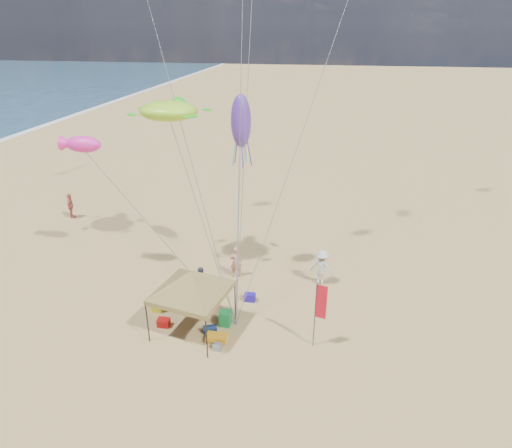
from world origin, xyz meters
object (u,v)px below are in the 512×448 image
object	(u,v)px
chair_green	(225,318)
person_near_a	(236,262)
feather_flag	(320,306)
person_far_a	(71,206)
cooler_blue	(250,297)
cooler_red	(164,323)
beach_cart	(217,337)
chair_yellow	(158,304)
canopy_tent	(190,274)
person_near_c	(321,267)
person_near_b	(202,281)

from	to	relation	value
chair_green	person_near_a	bearing A→B (deg)	95.66
feather_flag	chair_green	bearing A→B (deg)	169.32
person_far_a	cooler_blue	bearing A→B (deg)	-138.84
cooler_red	person_far_a	bearing A→B (deg)	135.46
feather_flag	person_far_a	bearing A→B (deg)	148.57
cooler_red	chair_green	distance (m)	2.81
cooler_red	beach_cart	world-z (taller)	cooler_red
cooler_blue	chair_yellow	xyz separation A→B (m)	(-4.19, -1.53, 0.16)
chair_yellow	beach_cart	distance (m)	3.78
canopy_tent	chair_yellow	xyz separation A→B (m)	(-2.15, 1.15, -2.57)
cooler_blue	person_near_c	bearing A→B (deg)	33.19
chair_green	cooler_blue	bearing A→B (deg)	70.35
cooler_blue	beach_cart	size ratio (longest dim) A/B	0.60
cooler_red	person_near_b	distance (m)	3.04
chair_green	chair_yellow	world-z (taller)	same
canopy_tent	chair_yellow	distance (m)	3.54
person_far_a	chair_yellow	bearing A→B (deg)	-152.96
chair_green	beach_cart	xyz separation A→B (m)	(-0.10, -1.19, -0.15)
canopy_tent	feather_flag	bearing A→B (deg)	-1.96
cooler_blue	chair_green	world-z (taller)	chair_green
person_near_b	person_near_c	size ratio (longest dim) A/B	0.80
person_far_a	canopy_tent	bearing A→B (deg)	-150.72
beach_cart	person_near_c	xyz separation A→B (m)	(4.23, 5.49, 0.76)
person_near_c	person_far_a	world-z (taller)	person_near_c
person_near_b	person_far_a	xyz separation A→B (m)	(-11.80, 7.81, 0.12)
chair_green	cooler_red	bearing A→B (deg)	-167.96
person_near_a	person_near_b	distance (m)	2.42
beach_cart	person_near_b	distance (m)	3.82
beach_cart	feather_flag	bearing A→B (deg)	5.32
person_near_a	person_near_c	world-z (taller)	person_near_c
person_near_a	person_near_b	xyz separation A→B (m)	(-1.30, -2.04, -0.12)
feather_flag	person_near_b	size ratio (longest dim) A/B	2.03
cooler_red	cooler_blue	distance (m)	4.39
cooler_blue	person_far_a	size ratio (longest dim) A/B	0.30
chair_yellow	feather_flag	bearing A→B (deg)	-9.95
canopy_tent	chair_yellow	world-z (taller)	canopy_tent
feather_flag	person_near_c	size ratio (longest dim) A/B	1.62
cooler_red	cooler_blue	bearing A→B (deg)	37.42
canopy_tent	person_far_a	size ratio (longest dim) A/B	3.13
beach_cart	person_near_c	bearing A→B (deg)	52.34
canopy_tent	person_far_a	xyz separation A→B (m)	(-12.23, 10.63, -2.03)
chair_yellow	person_near_b	bearing A→B (deg)	44.11
canopy_tent	feather_flag	distance (m)	5.55
canopy_tent	person_near_c	distance (m)	7.58
canopy_tent	beach_cart	size ratio (longest dim) A/B	6.18
cooler_red	person_far_a	size ratio (longest dim) A/B	0.30
person_near_b	cooler_blue	bearing A→B (deg)	-9.99
canopy_tent	cooler_blue	distance (m)	4.34
feather_flag	chair_yellow	bearing A→B (deg)	170.05
cooler_red	cooler_blue	world-z (taller)	same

